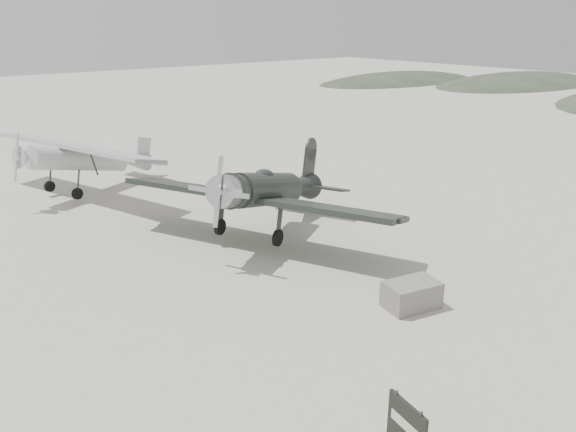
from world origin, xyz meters
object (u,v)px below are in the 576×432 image
object	(u,v)px
lowwing_monoplane	(270,190)
highwing_monoplane	(84,155)
sign_board	(406,428)
equipment_block	(411,295)

from	to	relation	value
lowwing_monoplane	highwing_monoplane	world-z (taller)	lowwing_monoplane
highwing_monoplane	sign_board	bearing A→B (deg)	-112.06
highwing_monoplane	equipment_block	world-z (taller)	highwing_monoplane
equipment_block	sign_board	xyz separation A→B (m)	(-4.99, -3.92, 0.48)
highwing_monoplane	equipment_block	size ratio (longest dim) A/B	6.72
highwing_monoplane	equipment_block	distance (m)	17.50
lowwing_monoplane	equipment_block	bearing A→B (deg)	-116.58
equipment_block	lowwing_monoplane	bearing A→B (deg)	87.70
lowwing_monoplane	equipment_block	size ratio (longest dim) A/B	6.73
highwing_monoplane	equipment_block	xyz separation A→B (m)	(3.11, -17.16, -1.47)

